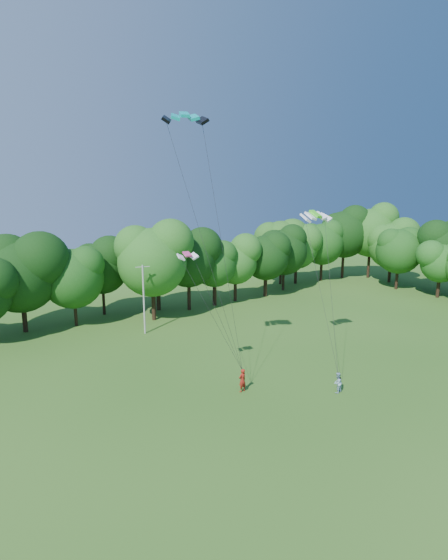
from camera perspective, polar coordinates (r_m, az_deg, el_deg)
ground at (r=29.56m, az=18.54°, el=-21.15°), size 160.00×160.00×0.00m
utility_pole at (r=48.73m, az=-10.43°, el=-2.41°), size 1.53×0.40×7.74m
kite_flyer_left at (r=35.45m, az=2.41°, el=-12.95°), size 0.75×0.54×1.91m
kite_flyer_right at (r=36.42m, az=14.61°, el=-12.85°), size 0.89×0.74×1.67m
kite_teal at (r=33.24m, az=-5.21°, el=20.73°), size 3.51×2.61×0.62m
kite_green at (r=40.34m, az=11.86°, el=8.44°), size 2.95×1.53×0.68m
kite_pink at (r=32.87m, az=-4.82°, el=3.38°), size 1.65×0.95×0.35m
tree_back_center at (r=57.49m, az=-8.74°, el=3.36°), size 8.24×8.24×11.99m
tree_back_east at (r=73.55m, az=7.51°, el=5.26°), size 8.31×8.31×12.09m
tree_flank_east at (r=71.19m, az=26.48°, el=2.33°), size 6.18×6.18×8.98m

